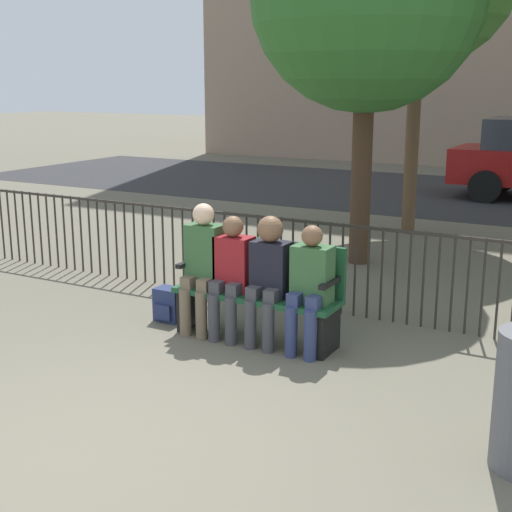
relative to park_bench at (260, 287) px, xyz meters
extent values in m
plane|color=#605B4C|center=(0.00, -2.45, -0.49)|extent=(80.00, 80.00, 0.00)
cube|color=#194728|center=(0.00, -0.08, -0.06)|extent=(1.58, 0.45, 0.05)
cube|color=#194728|center=(0.00, 0.12, 0.20)|extent=(1.58, 0.05, 0.47)
cube|color=black|center=(-0.73, -0.08, -0.29)|extent=(0.06, 0.38, 0.40)
cube|color=black|center=(0.73, -0.08, -0.29)|extent=(0.06, 0.38, 0.40)
cube|color=black|center=(-0.73, -0.08, 0.16)|extent=(0.06, 0.38, 0.04)
cube|color=black|center=(0.73, -0.08, 0.16)|extent=(0.06, 0.38, 0.04)
cylinder|color=brown|center=(-0.64, -0.30, -0.26)|extent=(0.11, 0.11, 0.45)
cylinder|color=brown|center=(-0.46, -0.30, -0.26)|extent=(0.11, 0.11, 0.45)
cube|color=brown|center=(-0.64, -0.20, 0.01)|extent=(0.11, 0.20, 0.12)
cube|color=brown|center=(-0.46, -0.20, 0.01)|extent=(0.11, 0.20, 0.12)
cube|color=#335B33|center=(-0.55, -0.08, 0.25)|extent=(0.34, 0.22, 0.59)
sphere|color=beige|center=(-0.55, -0.10, 0.65)|extent=(0.20, 0.20, 0.20)
cylinder|color=#3D3D42|center=(-0.32, -0.30, -0.26)|extent=(0.11, 0.11, 0.45)
cylinder|color=#3D3D42|center=(-0.14, -0.30, -0.26)|extent=(0.11, 0.11, 0.45)
cube|color=#3D3D42|center=(-0.32, -0.20, 0.01)|extent=(0.11, 0.20, 0.12)
cube|color=#3D3D42|center=(-0.14, -0.20, 0.01)|extent=(0.11, 0.20, 0.12)
cube|color=maroon|center=(-0.23, -0.08, 0.21)|extent=(0.34, 0.22, 0.51)
sphere|color=brown|center=(-0.23, -0.10, 0.56)|extent=(0.19, 0.19, 0.19)
cylinder|color=#3D3D42|center=(0.07, -0.30, -0.26)|extent=(0.11, 0.11, 0.45)
cylinder|color=#3D3D42|center=(0.25, -0.30, -0.26)|extent=(0.11, 0.11, 0.45)
cube|color=#3D3D42|center=(0.07, -0.20, 0.01)|extent=(0.11, 0.20, 0.12)
cube|color=#3D3D42|center=(0.25, -0.20, 0.01)|extent=(0.11, 0.20, 0.12)
cube|color=black|center=(0.16, -0.08, 0.21)|extent=(0.34, 0.22, 0.50)
sphere|color=brown|center=(0.16, -0.10, 0.58)|extent=(0.23, 0.23, 0.23)
cylinder|color=navy|center=(0.47, -0.30, -0.26)|extent=(0.11, 0.11, 0.45)
cylinder|color=navy|center=(0.65, -0.30, -0.26)|extent=(0.11, 0.11, 0.45)
cube|color=navy|center=(0.47, -0.20, 0.01)|extent=(0.11, 0.20, 0.12)
cube|color=navy|center=(0.65, -0.20, 0.01)|extent=(0.11, 0.20, 0.12)
cube|color=#335B33|center=(0.56, -0.08, 0.21)|extent=(0.34, 0.22, 0.51)
sphere|color=brown|center=(0.56, -0.10, 0.56)|extent=(0.18, 0.18, 0.18)
cube|color=navy|center=(-1.03, -0.01, -0.32)|extent=(0.28, 0.20, 0.33)
cube|color=navy|center=(-1.03, -0.13, -0.37)|extent=(0.19, 0.04, 0.15)
cylinder|color=#2D2823|center=(-4.50, 1.01, -0.01)|extent=(0.02, 0.02, 0.95)
cylinder|color=#2D2823|center=(-4.36, 1.01, -0.01)|extent=(0.02, 0.02, 0.95)
cylinder|color=#2D2823|center=(-4.22, 1.01, -0.01)|extent=(0.02, 0.02, 0.95)
cylinder|color=#2D2823|center=(-4.08, 1.01, -0.01)|extent=(0.02, 0.02, 0.95)
cylinder|color=#2D2823|center=(-3.94, 1.01, -0.01)|extent=(0.02, 0.02, 0.95)
cylinder|color=#2D2823|center=(-3.80, 1.01, -0.01)|extent=(0.02, 0.02, 0.95)
cylinder|color=#2D2823|center=(-3.66, 1.01, -0.01)|extent=(0.02, 0.02, 0.95)
cylinder|color=#2D2823|center=(-3.52, 1.01, -0.01)|extent=(0.02, 0.02, 0.95)
cylinder|color=#2D2823|center=(-3.38, 1.01, -0.01)|extent=(0.02, 0.02, 0.95)
cylinder|color=#2D2823|center=(-3.24, 1.01, -0.01)|extent=(0.02, 0.02, 0.95)
cylinder|color=#2D2823|center=(-3.10, 1.01, -0.01)|extent=(0.02, 0.02, 0.95)
cylinder|color=#2D2823|center=(-2.96, 1.01, -0.01)|extent=(0.02, 0.02, 0.95)
cylinder|color=#2D2823|center=(-2.82, 1.01, -0.01)|extent=(0.02, 0.02, 0.95)
cylinder|color=#2D2823|center=(-2.68, 1.01, -0.01)|extent=(0.02, 0.02, 0.95)
cylinder|color=#2D2823|center=(-2.54, 1.01, -0.01)|extent=(0.02, 0.02, 0.95)
cylinder|color=#2D2823|center=(-2.40, 1.01, -0.01)|extent=(0.02, 0.02, 0.95)
cylinder|color=#2D2823|center=(-2.26, 1.01, -0.01)|extent=(0.02, 0.02, 0.95)
cylinder|color=#2D2823|center=(-2.12, 1.01, -0.01)|extent=(0.02, 0.02, 0.95)
cylinder|color=#2D2823|center=(-1.98, 1.01, -0.01)|extent=(0.02, 0.02, 0.95)
cylinder|color=#2D2823|center=(-1.84, 1.01, -0.01)|extent=(0.02, 0.02, 0.95)
cylinder|color=#2D2823|center=(-1.70, 1.01, -0.01)|extent=(0.02, 0.02, 0.95)
cylinder|color=#2D2823|center=(-1.56, 1.01, -0.01)|extent=(0.02, 0.02, 0.95)
cylinder|color=#2D2823|center=(-1.42, 1.01, -0.01)|extent=(0.02, 0.02, 0.95)
cylinder|color=#2D2823|center=(-1.28, 1.01, -0.01)|extent=(0.02, 0.02, 0.95)
cylinder|color=#2D2823|center=(-1.14, 1.01, -0.01)|extent=(0.02, 0.02, 0.95)
cylinder|color=#2D2823|center=(-1.00, 1.01, -0.01)|extent=(0.02, 0.02, 0.95)
cylinder|color=#2D2823|center=(-0.86, 1.01, -0.01)|extent=(0.02, 0.02, 0.95)
cylinder|color=#2D2823|center=(-0.72, 1.01, -0.01)|extent=(0.02, 0.02, 0.95)
cylinder|color=#2D2823|center=(-0.58, 1.01, -0.01)|extent=(0.02, 0.02, 0.95)
cylinder|color=#2D2823|center=(-0.44, 1.01, -0.01)|extent=(0.02, 0.02, 0.95)
cylinder|color=#2D2823|center=(-0.30, 1.01, -0.01)|extent=(0.02, 0.02, 0.95)
cylinder|color=#2D2823|center=(-0.16, 1.01, -0.01)|extent=(0.02, 0.02, 0.95)
cylinder|color=#2D2823|center=(-0.02, 1.01, -0.01)|extent=(0.02, 0.02, 0.95)
cylinder|color=#2D2823|center=(0.12, 1.01, -0.01)|extent=(0.02, 0.02, 0.95)
cylinder|color=#2D2823|center=(0.26, 1.01, -0.01)|extent=(0.02, 0.02, 0.95)
cylinder|color=#2D2823|center=(0.40, 1.01, -0.01)|extent=(0.02, 0.02, 0.95)
cylinder|color=#2D2823|center=(0.54, 1.01, -0.01)|extent=(0.02, 0.02, 0.95)
cylinder|color=#2D2823|center=(0.68, 1.01, -0.01)|extent=(0.02, 0.02, 0.95)
cylinder|color=#2D2823|center=(0.82, 1.01, -0.01)|extent=(0.02, 0.02, 0.95)
cylinder|color=#2D2823|center=(0.96, 1.01, -0.01)|extent=(0.02, 0.02, 0.95)
cylinder|color=#2D2823|center=(1.10, 1.01, -0.01)|extent=(0.02, 0.02, 0.95)
cylinder|color=#2D2823|center=(1.24, 1.01, -0.01)|extent=(0.02, 0.02, 0.95)
cylinder|color=#2D2823|center=(1.38, 1.01, -0.01)|extent=(0.02, 0.02, 0.95)
cylinder|color=#2D2823|center=(1.52, 1.01, -0.01)|extent=(0.02, 0.02, 0.95)
cylinder|color=#2D2823|center=(1.66, 1.01, -0.01)|extent=(0.02, 0.02, 0.95)
cylinder|color=#2D2823|center=(1.80, 1.01, -0.01)|extent=(0.02, 0.02, 0.95)
cylinder|color=#2D2823|center=(1.94, 1.01, -0.01)|extent=(0.02, 0.02, 0.95)
cube|color=#2D2823|center=(0.00, 1.01, 0.44)|extent=(9.00, 0.03, 0.03)
cylinder|color=brown|center=(-0.22, 5.30, 1.09)|extent=(0.21, 0.21, 3.16)
cylinder|color=#422D1E|center=(-0.22, 3.12, 0.80)|extent=(0.26, 0.26, 2.59)
cube|color=#2B2B2D|center=(0.00, 9.55, -0.48)|extent=(24.00, 6.00, 0.01)
cylinder|color=black|center=(0.23, 8.84, -0.17)|extent=(0.64, 0.20, 0.64)
cylinder|color=black|center=(0.23, 10.58, -0.17)|extent=(0.64, 0.20, 0.64)
camera|label=1|loc=(3.02, -5.55, 1.84)|focal=50.00mm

